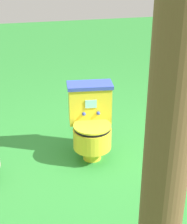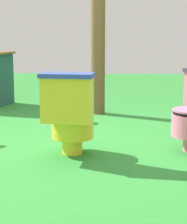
% 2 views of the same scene
% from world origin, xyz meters
% --- Properties ---
extents(ground, '(14.00, 14.00, 0.00)m').
position_xyz_m(ground, '(0.00, 0.00, 0.00)').
color(ground, '#2D8433').
extents(toilet_yellow, '(0.45, 0.53, 0.73)m').
position_xyz_m(toilet_yellow, '(0.24, -0.38, 0.37)').
color(toilet_yellow, yellow).
rests_on(toilet_yellow, ground).
extents(wooden_post, '(0.18, 0.18, 1.86)m').
position_xyz_m(wooden_post, '(0.38, 1.58, 0.93)').
color(wooden_post, brown).
rests_on(wooden_post, ground).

